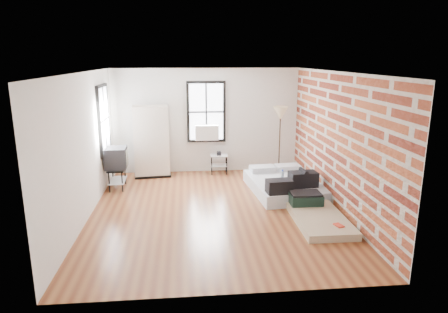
{
  "coord_description": "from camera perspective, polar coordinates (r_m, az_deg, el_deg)",
  "views": [
    {
      "loc": [
        -0.55,
        -7.69,
        3.07
      ],
      "look_at": [
        0.22,
        0.3,
        1.07
      ],
      "focal_mm": 32.0,
      "sensor_mm": 36.0,
      "label": 1
    }
  ],
  "objects": [
    {
      "name": "side_table",
      "position": [
        10.78,
        -0.72,
        -0.35
      ],
      "size": [
        0.47,
        0.38,
        0.6
      ],
      "rotation": [
        0.0,
        0.0,
        -0.03
      ],
      "color": "black",
      "rests_on": "ground"
    },
    {
      "name": "mattress_main",
      "position": [
        9.46,
        8.83,
        -3.94
      ],
      "size": [
        1.73,
        2.23,
        0.67
      ],
      "rotation": [
        0.0,
        0.0,
        0.09
      ],
      "color": "silver",
      "rests_on": "ground"
    },
    {
      "name": "wardrobe",
      "position": [
        10.6,
        -10.35,
        2.09
      ],
      "size": [
        1.0,
        0.64,
        1.86
      ],
      "rotation": [
        0.0,
        0.0,
        0.11
      ],
      "color": "black",
      "rests_on": "ground"
    },
    {
      "name": "tv_stand",
      "position": [
        9.8,
        -15.12,
        -0.39
      ],
      "size": [
        0.52,
        0.72,
        1.0
      ],
      "rotation": [
        0.0,
        0.0,
        0.03
      ],
      "color": "black",
      "rests_on": "ground"
    },
    {
      "name": "room_shell",
      "position": [
        8.2,
        0.03,
        4.62
      ],
      "size": [
        5.02,
        6.02,
        2.8
      ],
      "color": "silver",
      "rests_on": "ground"
    },
    {
      "name": "ground",
      "position": [
        8.3,
        -1.33,
        -7.75
      ],
      "size": [
        6.0,
        6.0,
        0.0
      ],
      "primitive_type": "plane",
      "color": "brown",
      "rests_on": "ground"
    },
    {
      "name": "floor_lamp",
      "position": [
        10.74,
        8.07,
        5.73
      ],
      "size": [
        0.39,
        0.39,
        1.81
      ],
      "color": "black",
      "rests_on": "ground"
    },
    {
      "name": "mattress_bare",
      "position": [
        8.05,
        12.98,
        -7.95
      ],
      "size": [
        0.95,
        1.77,
        0.38
      ],
      "rotation": [
        0.0,
        0.0,
        -0.01
      ],
      "color": "tan",
      "rests_on": "ground"
    }
  ]
}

